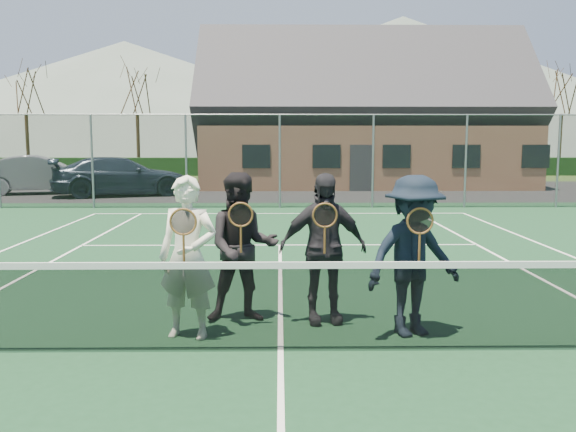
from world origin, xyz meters
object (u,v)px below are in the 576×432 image
car_b (40,175)px  player_b (242,247)px  player_d (413,256)px  player_c (323,248)px  car_c (121,176)px  tennis_net (281,303)px  player_a (188,257)px  clubhouse (361,103)px

car_b → player_b: bearing=-168.7°
player_d → player_c: bearing=152.9°
car_c → player_b: player_b is taller
player_b → player_c: size_ratio=1.00×
tennis_net → player_a: (-1.02, 0.49, 0.38)m
tennis_net → player_d: player_d is taller
car_b → clubhouse: clubhouse is taller
car_c → player_d: player_d is taller
player_b → player_d: bearing=-16.5°
car_b → player_c: size_ratio=2.65×
player_a → player_d: (2.50, 0.04, -0.00)m
car_b → car_c: size_ratio=0.90×
player_a → car_c: bearing=106.7°
clubhouse → player_c: 23.44m
tennis_net → player_a: player_a is taller
car_b → car_c: (3.56, -0.99, -0.02)m
clubhouse → player_a: 24.23m
car_c → clubhouse: (10.26, 6.03, 3.22)m
car_b → player_a: bearing=-170.9°
car_b → player_c: bearing=-166.4°
car_b → player_d: bearing=-164.9°
car_c → player_c: 18.24m
tennis_net → clubhouse: 24.57m
tennis_net → car_b: bearing=117.4°
tennis_net → player_a: size_ratio=6.49×
tennis_net → player_c: 1.21m
clubhouse → player_d: (-2.52, -23.47, -3.07)m
player_b → car_b: bearing=117.7°
player_c → player_d: bearing=-27.1°
car_b → player_b: size_ratio=2.65×
car_c → player_c: size_ratio=2.95×
player_b → car_c: bearing=109.0°
clubhouse → player_d: clubhouse is taller
player_c → player_a: bearing=-160.7°
car_c → player_b: size_ratio=2.95×
clubhouse → player_b: clubhouse is taller
player_c → player_d: 1.09m
player_a → player_c: same height
car_c → player_c: bearing=-176.5°
car_b → player_c: 20.70m
player_a → player_d: bearing=0.9°
player_b → player_a: bearing=-132.7°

